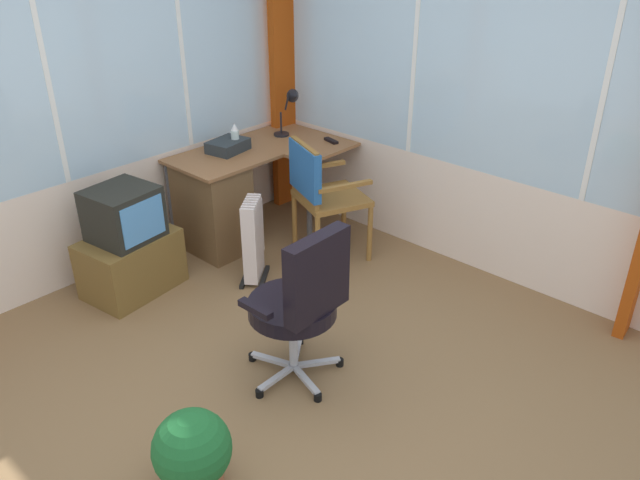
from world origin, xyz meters
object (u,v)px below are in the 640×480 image
object	(u,v)px
paper_tray	(228,146)
tv_on_stand	(129,247)
spray_bottle	(235,137)
wooden_armchair	(317,186)
office_chair	(302,298)
space_heater	(254,239)
desk_lamp	(291,105)
desk	(219,200)
tv_remote	(331,141)
potted_plant	(192,453)

from	to	relation	value
paper_tray	tv_on_stand	distance (m)	1.14
spray_bottle	wooden_armchair	bearing A→B (deg)	-80.55
office_chair	space_heater	world-z (taller)	office_chair
desk_lamp	space_heater	size ratio (longest dim) A/B	0.62
space_heater	paper_tray	bearing A→B (deg)	61.95
desk	spray_bottle	world-z (taller)	spray_bottle
paper_tray	spray_bottle	bearing A→B (deg)	-14.42
desk_lamp	tv_remote	world-z (taller)	desk_lamp
tv_on_stand	tv_remote	bearing A→B (deg)	-10.15
tv_remote	office_chair	world-z (taller)	office_chair
desk	potted_plant	size ratio (longest dim) A/B	3.12
desk_lamp	office_chair	bearing A→B (deg)	-133.85
wooden_armchair	potted_plant	world-z (taller)	wooden_armchair
wooden_armchair	office_chair	bearing A→B (deg)	-140.37
desk	wooden_armchair	size ratio (longest dim) A/B	1.44
paper_tray	desk	bearing A→B (deg)	-158.35
wooden_armchair	tv_on_stand	bearing A→B (deg)	152.55
tv_remote	tv_on_stand	world-z (taller)	tv_on_stand
desk	paper_tray	bearing A→B (deg)	21.65
desk	spray_bottle	size ratio (longest dim) A/B	6.27
desk_lamp	paper_tray	bearing A→B (deg)	172.85
potted_plant	spray_bottle	bearing A→B (deg)	44.40
wooden_armchair	potted_plant	xyz separation A→B (m)	(-2.02, -1.09, -0.38)
desk_lamp	office_chair	distance (m)	2.29
spray_bottle	potted_plant	xyz separation A→B (m)	(-1.90, -1.86, -0.62)
desk	tv_on_stand	bearing A→B (deg)	-176.07
paper_tray	office_chair	size ratio (longest dim) A/B	0.31
space_heater	wooden_armchair	bearing A→B (deg)	-13.41
desk	wooden_armchair	world-z (taller)	wooden_armchair
wooden_armchair	office_chair	xyz separation A→B (m)	(-1.11, -0.92, -0.05)
tv_remote	wooden_armchair	size ratio (longest dim) A/B	0.16
tv_remote	wooden_armchair	world-z (taller)	wooden_armchair
desk_lamp	tv_remote	bearing A→B (deg)	-77.43
space_heater	potted_plant	bearing A→B (deg)	-140.53
tv_on_stand	potted_plant	distance (m)	1.91
spray_bottle	wooden_armchair	world-z (taller)	spray_bottle
desk_lamp	office_chair	xyz separation A→B (m)	(-1.56, -1.62, -0.44)
tv_remote	tv_on_stand	bearing A→B (deg)	-176.66
desk	paper_tray	size ratio (longest dim) A/B	4.52
paper_tray	space_heater	size ratio (longest dim) A/B	0.48
desk	desk_lamp	xyz separation A→B (m)	(0.82, -0.00, 0.59)
space_heater	potted_plant	size ratio (longest dim) A/B	1.45
spray_bottle	space_heater	xyz separation A→B (m)	(-0.41, -0.63, -0.52)
tv_remote	space_heater	xyz separation A→B (m)	(-1.06, -0.20, -0.43)
tv_on_stand	space_heater	distance (m)	0.87
wooden_armchair	desk_lamp	bearing A→B (deg)	57.62
paper_tray	space_heater	world-z (taller)	paper_tray
spray_bottle	tv_on_stand	size ratio (longest dim) A/B	0.28
tv_remote	potted_plant	distance (m)	2.96
paper_tray	potted_plant	bearing A→B (deg)	-134.36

